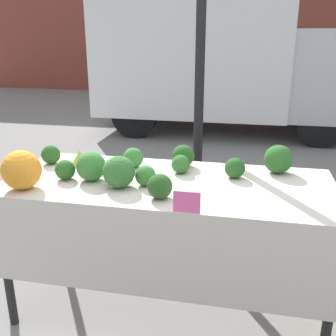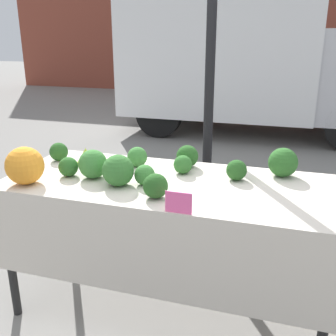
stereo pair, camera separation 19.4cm
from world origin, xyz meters
The scene contains 19 objects.
ground_plane centered at (0.00, 0.00, 0.00)m, with size 40.00×40.00×0.00m, color gray.
building_facade centered at (0.00, 9.90, 2.35)m, with size 16.00×0.60×4.69m.
tent_pole centered at (0.07, 0.81, 1.18)m, with size 0.07×0.07×2.37m.
parked_truck centered at (-0.07, 4.95, 1.22)m, with size 4.48×1.91×2.27m.
market_table centered at (0.00, -0.07, 0.74)m, with size 1.88×0.80×0.86m.
orange_cauliflower centered at (-0.75, -0.27, 0.96)m, with size 0.21×0.21×0.21m.
romanesco_head centered at (-0.61, 0.17, 0.91)m, with size 0.13×0.13×0.10m.
broccoli_head_0 centered at (-0.59, -0.09, 0.91)m, with size 0.12×0.12×0.12m.
broccoli_head_1 centered at (0.37, 0.14, 0.92)m, with size 0.12×0.12×0.12m.
broccoli_head_2 centered at (-0.26, 0.20, 0.92)m, with size 0.13×0.13×0.13m.
broccoli_head_3 centered at (-0.43, -0.07, 0.94)m, with size 0.17×0.17×0.17m.
broccoli_head_4 centered at (0.04, 0.28, 0.93)m, with size 0.14×0.14×0.14m.
broccoli_head_5 centered at (0.05, 0.15, 0.91)m, with size 0.11×0.11×0.11m.
broccoli_head_6 centered at (-0.11, -0.09, 0.91)m, with size 0.12×0.12×0.12m.
broccoli_head_7 centered at (0.62, 0.28, 0.94)m, with size 0.17×0.17×0.17m.
broccoli_head_8 centered at (-0.24, -0.14, 0.94)m, with size 0.18×0.18×0.18m.
broccoli_head_9 centered at (0.01, -0.25, 0.92)m, with size 0.13×0.13×0.13m.
broccoli_head_10 centered at (-0.81, 0.16, 0.92)m, with size 0.12×0.12×0.12m.
price_sign centered at (0.17, -0.39, 0.91)m, with size 0.13×0.01×0.11m.
Camera 2 is at (0.61, -2.01, 1.65)m, focal length 42.00 mm.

